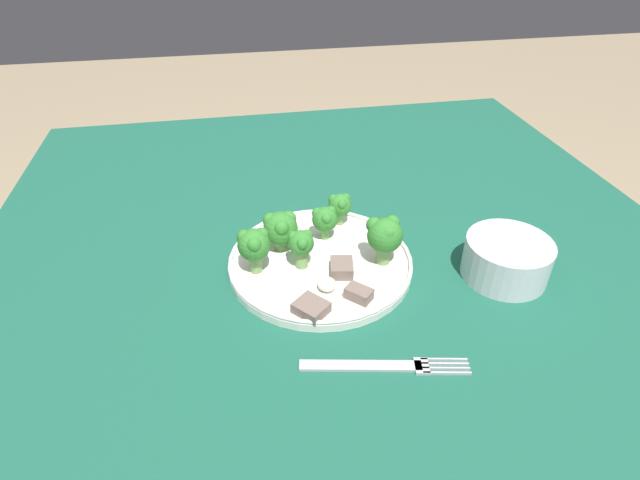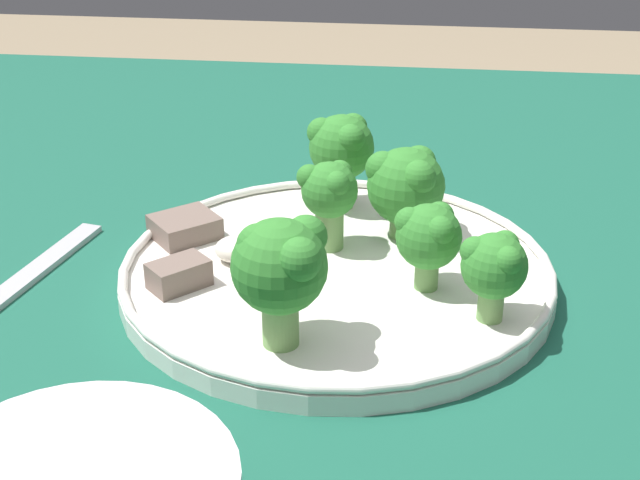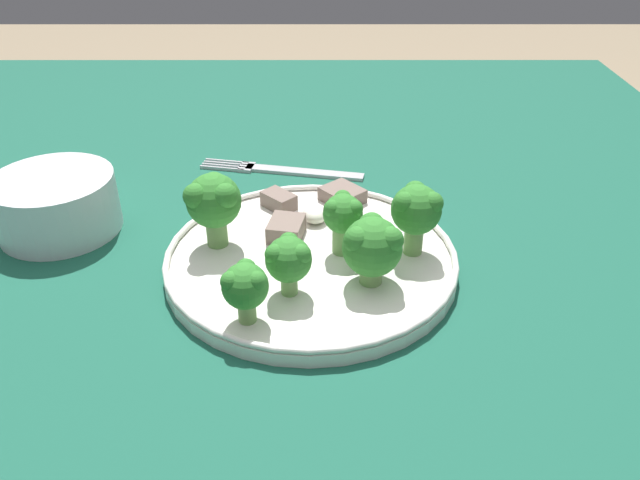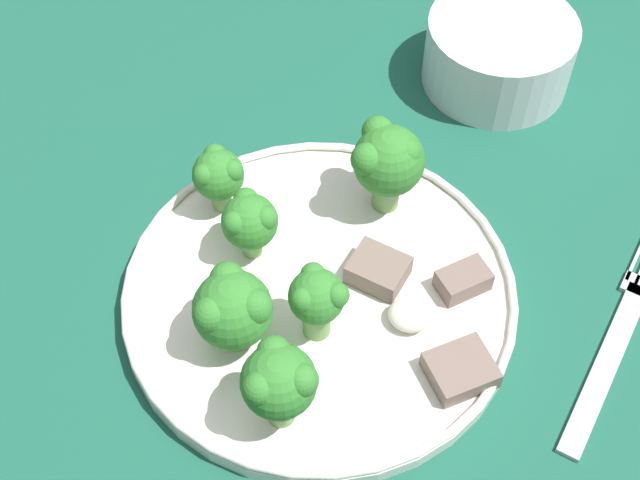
# 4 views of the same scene
# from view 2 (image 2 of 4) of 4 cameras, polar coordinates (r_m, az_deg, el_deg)

# --- Properties ---
(table) EXTENTS (1.30, 1.12, 0.72)m
(table) POSITION_cam_2_polar(r_m,az_deg,el_deg) (0.59, -1.46, -11.53)
(table) COLOR #195642
(table) RESTS_ON ground_plane
(dinner_plate) EXTENTS (0.27, 0.27, 0.02)m
(dinner_plate) POSITION_cam_2_polar(r_m,az_deg,el_deg) (0.56, 1.06, -2.10)
(dinner_plate) COLOR white
(dinner_plate) RESTS_ON table
(fork) EXTENTS (0.06, 0.20, 0.00)m
(fork) POSITION_cam_2_polar(r_m,az_deg,el_deg) (0.59, -19.33, -3.15)
(fork) COLOR #B2B2B7
(fork) RESTS_ON table
(broccoli_floret_near_rim_left) EXTENTS (0.05, 0.05, 0.06)m
(broccoli_floret_near_rim_left) POSITION_cam_2_polar(r_m,az_deg,el_deg) (0.59, 5.52, 3.58)
(broccoli_floret_near_rim_left) COLOR #709E56
(broccoli_floret_near_rim_left) RESTS_ON dinner_plate
(broccoli_floret_center_left) EXTENTS (0.04, 0.04, 0.05)m
(broccoli_floret_center_left) POSITION_cam_2_polar(r_m,az_deg,el_deg) (0.50, 11.09, -1.62)
(broccoli_floret_center_left) COLOR #709E56
(broccoli_floret_center_left) RESTS_ON dinner_plate
(broccoli_floret_back_left) EXTENTS (0.04, 0.04, 0.06)m
(broccoli_floret_back_left) POSITION_cam_2_polar(r_m,az_deg,el_deg) (0.57, 0.62, 3.03)
(broccoli_floret_back_left) COLOR #709E56
(broccoli_floret_back_left) RESTS_ON dinner_plate
(broccoli_floret_front_left) EXTENTS (0.05, 0.05, 0.07)m
(broccoli_floret_front_left) POSITION_cam_2_polar(r_m,az_deg,el_deg) (0.46, -2.04, -1.69)
(broccoli_floret_front_left) COLOR #709E56
(broccoli_floret_front_left) RESTS_ON dinner_plate
(broccoli_floret_center_back) EXTENTS (0.04, 0.04, 0.05)m
(broccoli_floret_center_back) POSITION_cam_2_polar(r_m,az_deg,el_deg) (0.53, 6.98, 0.28)
(broccoli_floret_center_back) COLOR #709E56
(broccoli_floret_center_back) RESTS_ON dinner_plate
(broccoli_floret_mid_cluster) EXTENTS (0.05, 0.05, 0.07)m
(broccoli_floret_mid_cluster) POSITION_cam_2_polar(r_m,az_deg,el_deg) (0.63, 1.39, 5.96)
(broccoli_floret_mid_cluster) COLOR #709E56
(broccoli_floret_mid_cluster) RESTS_ON dinner_plate
(meat_slice_front_slice) EXTENTS (0.04, 0.04, 0.02)m
(meat_slice_front_slice) POSITION_cam_2_polar(r_m,az_deg,el_deg) (0.54, -9.07, -2.28)
(meat_slice_front_slice) COLOR #756056
(meat_slice_front_slice) RESTS_ON dinner_plate
(meat_slice_middle_slice) EXTENTS (0.05, 0.05, 0.02)m
(meat_slice_middle_slice) POSITION_cam_2_polar(r_m,az_deg,el_deg) (0.60, -8.65, 0.83)
(meat_slice_middle_slice) COLOR #756056
(meat_slice_middle_slice) RESTS_ON dinner_plate
(meat_slice_rear_slice) EXTENTS (0.04, 0.04, 0.02)m
(meat_slice_rear_slice) POSITION_cam_2_polar(r_m,az_deg,el_deg) (0.54, -2.84, -2.00)
(meat_slice_rear_slice) COLOR #756056
(meat_slice_rear_slice) RESTS_ON dinner_plate
(sauce_dollop) EXTENTS (0.03, 0.03, 0.02)m
(sauce_dollop) POSITION_cam_2_polar(r_m,az_deg,el_deg) (0.57, -5.33, -0.58)
(sauce_dollop) COLOR silver
(sauce_dollop) RESTS_ON dinner_plate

